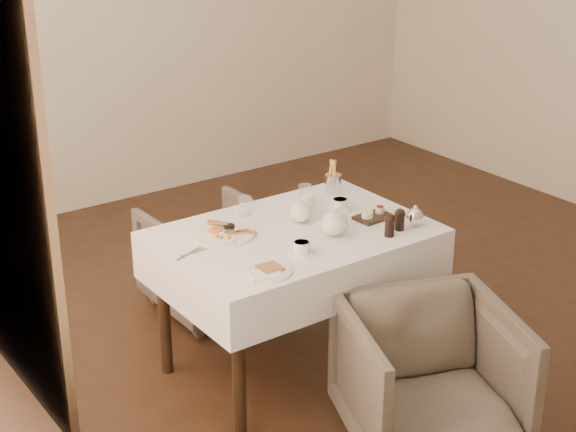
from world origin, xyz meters
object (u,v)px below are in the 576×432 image
(table, at_px, (294,253))
(armchair_far, at_px, (211,258))
(armchair_near, at_px, (430,379))
(teapot_centre, at_px, (300,211))
(breakfast_plate, at_px, (223,233))

(table, bearing_deg, armchair_far, 89.50)
(armchair_near, bearing_deg, armchair_far, 114.74)
(table, distance_m, armchair_near, 0.91)
(armchair_far, distance_m, teapot_centre, 0.90)
(armchair_near, relative_size, teapot_centre, 4.70)
(table, xyz_separation_m, armchair_near, (0.11, -0.85, -0.31))
(breakfast_plate, height_order, teapot_centre, teapot_centre)
(table, xyz_separation_m, teapot_centre, (0.09, 0.07, 0.18))
(armchair_near, xyz_separation_m, breakfast_plate, (-0.41, 1.00, 0.44))
(teapot_centre, bearing_deg, breakfast_plate, -178.71)
(table, height_order, armchair_far, table)
(armchair_far, bearing_deg, teapot_centre, 95.59)
(teapot_centre, bearing_deg, table, -127.85)
(table, height_order, teapot_centre, teapot_centre)
(armchair_far, bearing_deg, armchair_near, 93.05)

